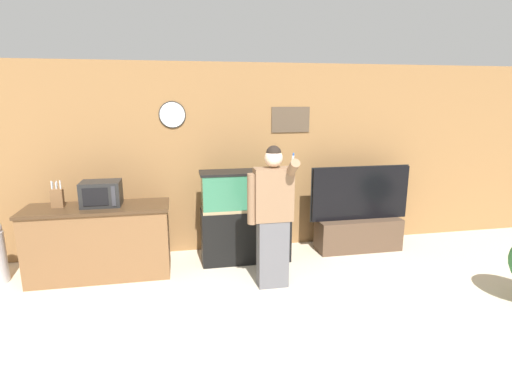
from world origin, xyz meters
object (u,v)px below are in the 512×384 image
microwave (101,194)px  person_standing (272,215)px  knife_block (57,198)px  counter_island (100,241)px  tv_on_stand (359,225)px  aquarium_on_stand (245,216)px

microwave → person_standing: person_standing is taller
knife_block → person_standing: (2.42, -0.72, -0.14)m
counter_island → microwave: bearing=29.1°
person_standing → tv_on_stand: bearing=30.7°
knife_block → tv_on_stand: bearing=2.4°
counter_island → knife_block: bearing=173.0°
counter_island → knife_block: size_ratio=5.24×
microwave → person_standing: (1.93, -0.70, -0.18)m
counter_island → aquarium_on_stand: bearing=4.5°
aquarium_on_stand → tv_on_stand: (1.65, 0.08, -0.25)m
tv_on_stand → knife_block: bearing=-177.6°
knife_block → aquarium_on_stand: aquarium_on_stand is taller
aquarium_on_stand → knife_block: bearing=-177.8°
tv_on_stand → person_standing: (-1.48, -0.88, 0.49)m
knife_block → tv_on_stand: (3.90, 0.16, -0.64)m
knife_block → person_standing: person_standing is taller
microwave → knife_block: 0.50m
counter_island → aquarium_on_stand: size_ratio=1.37×
knife_block → person_standing: bearing=-16.5°
tv_on_stand → aquarium_on_stand: bearing=-177.4°
counter_island → person_standing: bearing=-18.5°
aquarium_on_stand → tv_on_stand: size_ratio=0.85×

